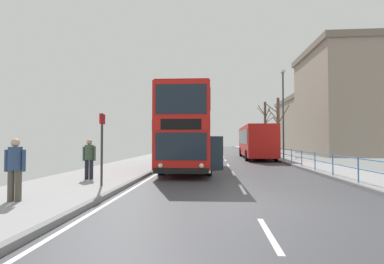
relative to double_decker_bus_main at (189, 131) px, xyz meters
name	(u,v)px	position (x,y,z in m)	size (l,w,h in m)	color
ground	(225,204)	(1.81, -9.47, -2.28)	(15.80, 140.00, 0.20)	#414146
double_decker_bus_main	(189,131)	(0.00, 0.00, 0.00)	(3.40, 10.67, 4.43)	red
background_bus_far_lane	(256,141)	(5.56, 10.23, -0.65)	(2.81, 10.69, 3.05)	red
pedestrian_railing_far_kerb	(280,152)	(6.98, 6.46, -1.52)	(0.05, 33.95, 0.96)	#386BA8
pedestrian_with_backpack	(89,156)	(-3.62, -5.80, -1.22)	(0.55, 0.54, 1.64)	black
pedestrian_companion	(15,166)	(-3.73, -10.01, -1.25)	(0.55, 0.39, 1.66)	#4C473D
bus_stop_sign_near	(102,141)	(-2.44, -7.41, -0.60)	(0.08, 0.44, 2.56)	#2D2D33
street_lamp_far_side	(283,107)	(7.69, 8.20, 2.34)	(0.28, 0.60, 7.81)	#38383D
bare_tree_far_00	(278,125)	(8.21, 12.48, 0.96)	(2.72, 1.48, 6.01)	brown
bare_tree_far_01	(265,125)	(8.70, 22.37, 1.50)	(2.32, 3.04, 6.97)	brown
background_building_00	(315,124)	(19.18, 32.96, 2.30)	(10.12, 17.28, 9.19)	gray
background_building_01	(370,101)	(19.72, 16.86, 3.99)	(14.51, 11.96, 12.56)	gray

